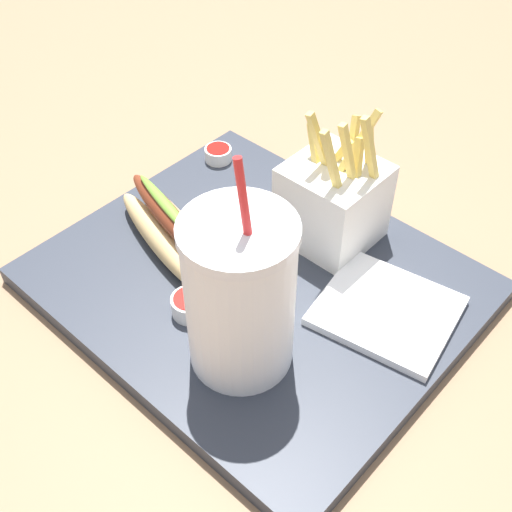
# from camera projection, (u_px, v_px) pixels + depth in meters

# --- Properties ---
(ground_plane) EXTENTS (2.40, 2.40, 0.02)m
(ground_plane) POSITION_uv_depth(u_px,v_px,m) (256.00, 295.00, 0.71)
(ground_plane) COLOR #8C6B4C
(food_tray) EXTENTS (0.42, 0.36, 0.02)m
(food_tray) POSITION_uv_depth(u_px,v_px,m) (256.00, 283.00, 0.69)
(food_tray) COLOR #2D333D
(food_tray) RESTS_ON ground_plane
(soda_cup) EXTENTS (0.10, 0.10, 0.23)m
(soda_cup) POSITION_uv_depth(u_px,v_px,m) (240.00, 296.00, 0.56)
(soda_cup) COLOR white
(soda_cup) RESTS_ON food_tray
(fries_basket) EXTENTS (0.09, 0.09, 0.16)m
(fries_basket) POSITION_uv_depth(u_px,v_px,m) (333.00, 201.00, 0.70)
(fries_basket) COLOR white
(fries_basket) RESTS_ON food_tray
(hot_dog_1) EXTENTS (0.18, 0.10, 0.06)m
(hot_dog_1) POSITION_uv_depth(u_px,v_px,m) (169.00, 229.00, 0.71)
(hot_dog_1) COLOR #DBB775
(hot_dog_1) RESTS_ON food_tray
(ketchup_cup_1) EXTENTS (0.04, 0.04, 0.02)m
(ketchup_cup_1) POSITION_uv_depth(u_px,v_px,m) (190.00, 304.00, 0.64)
(ketchup_cup_1) COLOR white
(ketchup_cup_1) RESTS_ON food_tray
(ketchup_cup_2) EXTENTS (0.03, 0.03, 0.02)m
(ketchup_cup_2) POSITION_uv_depth(u_px,v_px,m) (218.00, 153.00, 0.83)
(ketchup_cup_2) COLOR white
(ketchup_cup_2) RESTS_ON food_tray
(napkin_stack) EXTENTS (0.15, 0.14, 0.01)m
(napkin_stack) POSITION_uv_depth(u_px,v_px,m) (387.00, 311.00, 0.65)
(napkin_stack) COLOR white
(napkin_stack) RESTS_ON food_tray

